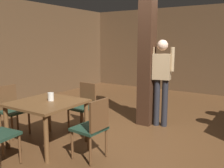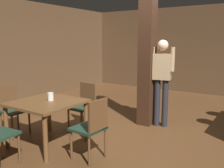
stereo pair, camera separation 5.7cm
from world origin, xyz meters
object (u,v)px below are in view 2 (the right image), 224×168
chair_west (12,107)px  chair_north (84,104)px  napkin_cup (50,97)px  dining_table (47,108)px  standing_person (162,77)px  chair_east (92,126)px

chair_west → chair_north: bearing=43.9°
chair_north → napkin_cup: 0.86m
dining_table → chair_north: chair_north is taller
chair_west → dining_table: bearing=1.3°
chair_west → standing_person: size_ratio=0.52×
chair_east → chair_west: size_ratio=1.00×
chair_north → standing_person: 1.60m
chair_north → dining_table: bearing=-92.8°
napkin_cup → standing_person: 2.17m
standing_person → chair_north: bearing=-139.3°
chair_east → chair_west: same height
chair_north → chair_east: bearing=-45.4°
chair_east → chair_west: (-1.85, -0.00, 0.00)m
chair_west → chair_north: same height
chair_west → napkin_cup: bearing=6.3°
dining_table → chair_north: (0.04, 0.89, -0.12)m
chair_east → standing_person: bearing=82.3°
dining_table → chair_east: 0.95m
dining_table → chair_north: 0.90m
chair_east → napkin_cup: size_ratio=6.71×
chair_north → standing_person: (1.16, 0.99, 0.50)m
dining_table → chair_north: size_ratio=1.16×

